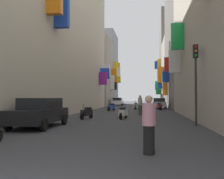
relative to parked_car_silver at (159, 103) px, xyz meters
name	(u,v)px	position (x,y,z in m)	size (l,w,h in m)	color
ground_plane	(131,110)	(-3.63, -4.20, -0.78)	(140.00, 140.00, 0.00)	#38383D
building_left_mid_b	(95,72)	(-11.62, 11.58, 5.64)	(7.21, 8.96, 12.84)	gray
building_left_mid_c	(103,69)	(-11.62, 20.92, 7.27)	(7.21, 9.75, 16.11)	gray
building_right_mid_a	(190,35)	(4.36, 0.04, 9.52)	(6.89, 14.39, 20.62)	slate
building_right_mid_b	(179,73)	(4.35, 11.86, 5.37)	(7.21, 9.26, 12.31)	#9E9384
building_right_mid_c	(174,58)	(4.35, 21.14, 9.40)	(7.23, 9.31, 20.39)	slate
parked_car_silver	(159,103)	(0.00, 0.00, 0.00)	(1.93, 4.10, 1.48)	#B7B7BC
parked_car_white	(118,101)	(-7.16, 11.56, 0.01)	(2.01, 4.27, 1.49)	white
parked_car_black	(40,112)	(-7.40, -23.70, 0.03)	(1.98, 4.49, 1.55)	black
scooter_white	(123,113)	(-3.44, -17.90, -0.31)	(0.64, 1.78, 1.13)	silver
scooter_silver	(136,106)	(-3.15, -2.98, -0.31)	(0.50, 1.87, 1.13)	#ADADB2
scooter_red	(160,106)	(-0.10, -3.86, -0.31)	(0.58, 1.98, 1.13)	red
scooter_black	(87,113)	(-6.08, -18.38, -0.31)	(0.71, 1.83, 1.13)	black
scooter_blue	(111,107)	(-5.79, -7.13, -0.31)	(0.75, 1.80, 1.13)	#2D4CAD
pedestrian_crossing	(149,125)	(-1.69, -29.45, 0.05)	(0.53, 0.53, 1.65)	black
pedestrian_near_left	(140,105)	(-2.31, -13.71, 0.12)	(0.43, 0.43, 1.78)	#3D3D3D
traffic_light_near_corner	(196,71)	(0.99, -21.98, 2.30)	(0.26, 0.34, 4.54)	#2D2D2D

